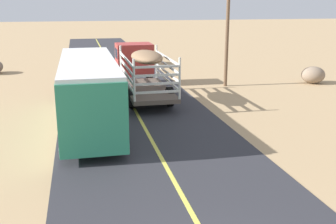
% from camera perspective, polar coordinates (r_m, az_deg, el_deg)
% --- Properties ---
extents(livestock_truck, '(2.53, 9.70, 3.02)m').
position_cam_1_polar(livestock_truck, '(26.96, -4.16, 6.77)').
color(livestock_truck, '#B2332D').
rests_on(livestock_truck, road_surface).
extents(bus, '(2.54, 10.00, 3.21)m').
position_cam_1_polar(bus, '(19.30, -11.11, 2.93)').
color(bus, '#2D8C66').
rests_on(bus, road_surface).
extents(car_far, '(1.90, 4.62, 1.93)m').
position_cam_1_polar(car_far, '(37.90, -5.74, 8.15)').
color(car_far, '#8C7259').
rests_on(car_far, road_surface).
extents(power_pole_mid, '(2.20, 0.24, 7.38)m').
position_cam_1_polar(power_pole_mid, '(28.45, 8.38, 11.53)').
color(power_pole_mid, brown).
rests_on(power_pole_mid, ground).
extents(boulder_mid_field, '(1.72, 1.53, 1.24)m').
position_cam_1_polar(boulder_mid_field, '(31.35, 19.81, 4.95)').
color(boulder_mid_field, '#84705B').
rests_on(boulder_mid_field, ground).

